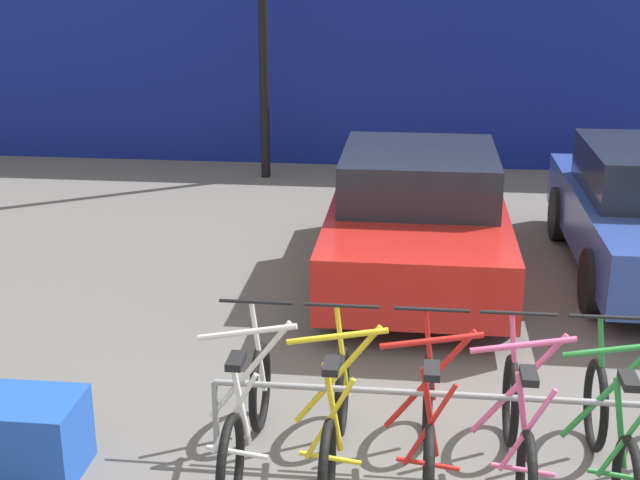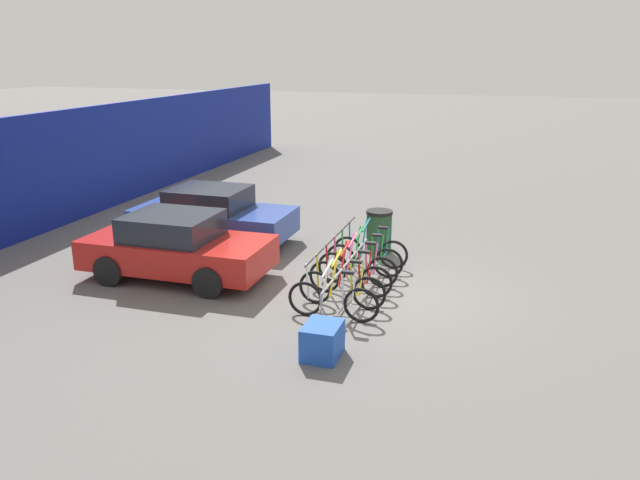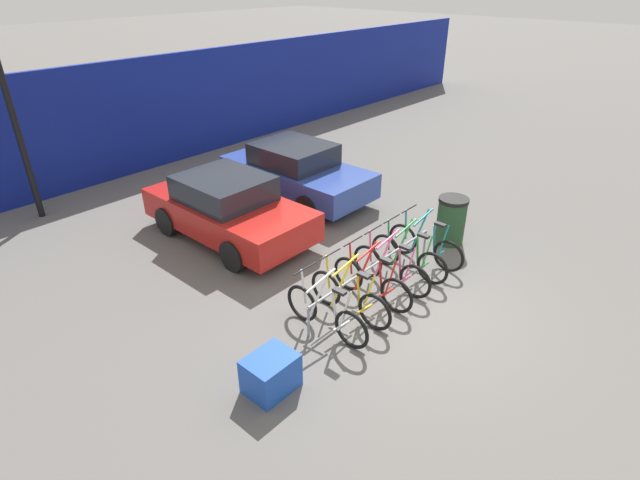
% 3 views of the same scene
% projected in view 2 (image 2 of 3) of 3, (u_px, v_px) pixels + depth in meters
% --- Properties ---
extents(ground_plane, '(120.00, 120.00, 0.00)m').
position_uv_depth(ground_plane, '(379.00, 293.00, 12.52)').
color(ground_plane, '#605E5B').
extents(bike_rack, '(3.56, 0.04, 0.57)m').
position_uv_depth(bike_rack, '(347.00, 267.00, 12.59)').
color(bike_rack, gray).
rests_on(bike_rack, ground).
extents(bicycle_white, '(0.68, 1.71, 1.05)m').
position_uv_depth(bicycle_white, '(333.00, 300.00, 11.20)').
color(bicycle_white, black).
rests_on(bicycle_white, ground).
extents(bicycle_yellow, '(0.68, 1.71, 1.05)m').
position_uv_depth(bicycle_yellow, '(342.00, 288.00, 11.75)').
color(bicycle_yellow, black).
rests_on(bicycle_yellow, ground).
extents(bicycle_red, '(0.68, 1.71, 1.05)m').
position_uv_depth(bicycle_red, '(350.00, 277.00, 12.32)').
color(bicycle_red, black).
rests_on(bicycle_red, ground).
extents(bicycle_pink, '(0.68, 1.71, 1.05)m').
position_uv_depth(bicycle_pink, '(357.00, 267.00, 12.86)').
color(bicycle_pink, black).
rests_on(bicycle_pink, ground).
extents(bicycle_green, '(0.68, 1.71, 1.05)m').
position_uv_depth(bicycle_green, '(364.00, 259.00, 13.40)').
color(bicycle_green, black).
rests_on(bicycle_green, ground).
extents(bicycle_teal, '(0.68, 1.71, 1.05)m').
position_uv_depth(bicycle_teal, '(370.00, 250.00, 13.95)').
color(bicycle_teal, black).
rests_on(bicycle_teal, ground).
extents(car_red, '(1.91, 3.92, 1.40)m').
position_uv_depth(car_red, '(177.00, 246.00, 13.20)').
color(car_red, red).
rests_on(car_red, ground).
extents(car_blue, '(1.91, 3.98, 1.40)m').
position_uv_depth(car_blue, '(213.00, 215.00, 15.68)').
color(car_blue, '#2D479E').
rests_on(car_blue, ground).
extents(trash_bin, '(0.63, 0.63, 1.03)m').
position_uv_depth(trash_bin, '(379.00, 231.00, 14.92)').
color(trash_bin, '#234728').
rests_on(trash_bin, ground).
extents(cargo_crate, '(0.70, 0.56, 0.55)m').
position_uv_depth(cargo_crate, '(322.00, 341.00, 9.85)').
color(cargo_crate, blue).
rests_on(cargo_crate, ground).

